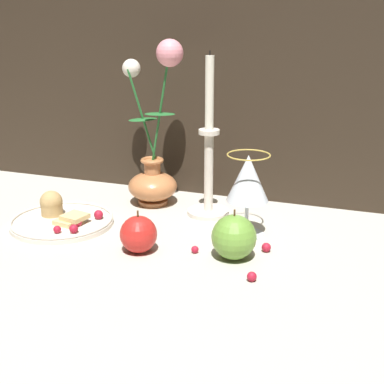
# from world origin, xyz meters

# --- Properties ---
(ground_plane) EXTENTS (2.40, 2.40, 0.00)m
(ground_plane) POSITION_xyz_m (0.00, 0.00, 0.00)
(ground_plane) COLOR #B7B2A3
(ground_plane) RESTS_ON ground
(vase) EXTENTS (0.15, 0.12, 0.38)m
(vase) POSITION_xyz_m (-0.06, 0.18, 0.11)
(vase) COLOR #B77042
(vase) RESTS_ON ground_plane
(plate_with_pastries) EXTENTS (0.22, 0.22, 0.07)m
(plate_with_pastries) POSITION_xyz_m (-0.20, -0.01, 0.01)
(plate_with_pastries) COLOR silver
(plate_with_pastries) RESTS_ON ground_plane
(wine_glass) EXTENTS (0.09, 0.09, 0.17)m
(wine_glass) POSITION_xyz_m (0.19, 0.07, 0.11)
(wine_glass) COLOR silver
(wine_glass) RESTS_ON ground_plane
(candlestick) EXTENTS (0.09, 0.09, 0.36)m
(candlestick) POSITION_xyz_m (0.08, 0.15, 0.11)
(candlestick) COLOR silver
(candlestick) RESTS_ON ground_plane
(apple_beside_vase) EXTENTS (0.07, 0.07, 0.08)m
(apple_beside_vase) POSITION_xyz_m (0.02, -0.08, 0.04)
(apple_beside_vase) COLOR red
(apple_beside_vase) RESTS_ON ground_plane
(apple_near_glass) EXTENTS (0.08, 0.08, 0.10)m
(apple_near_glass) POSITION_xyz_m (0.19, -0.05, 0.04)
(apple_near_glass) COLOR #669938
(apple_near_glass) RESTS_ON ground_plane
(berry_near_plate) EXTENTS (0.02, 0.02, 0.02)m
(berry_near_plate) POSITION_xyz_m (0.25, -0.00, 0.01)
(berry_near_plate) COLOR #AD192D
(berry_near_plate) RESTS_ON ground_plane
(berry_front_center) EXTENTS (0.01, 0.01, 0.01)m
(berry_front_center) POSITION_xyz_m (0.12, -0.05, 0.01)
(berry_front_center) COLOR #AD192D
(berry_front_center) RESTS_ON ground_plane
(berry_by_glass_stem) EXTENTS (0.02, 0.02, 0.02)m
(berry_by_glass_stem) POSITION_xyz_m (0.25, -0.12, 0.01)
(berry_by_glass_stem) COLOR #AD192D
(berry_by_glass_stem) RESTS_ON ground_plane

